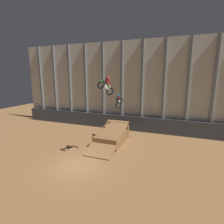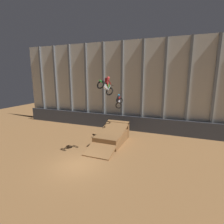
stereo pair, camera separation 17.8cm
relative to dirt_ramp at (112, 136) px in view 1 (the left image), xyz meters
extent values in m
plane|color=olive|center=(-0.74, -5.97, -0.69)|extent=(60.00, 60.00, 0.00)
cube|color=beige|center=(-0.74, 5.64, 5.25)|extent=(32.00, 0.12, 11.86)
cube|color=slate|center=(-14.56, 5.44, 5.25)|extent=(0.28, 0.28, 11.86)
cube|color=slate|center=(-11.79, 5.44, 5.25)|extent=(0.28, 0.28, 11.86)
cube|color=slate|center=(-9.03, 5.44, 5.25)|extent=(0.28, 0.28, 11.86)
cube|color=slate|center=(-6.27, 5.44, 5.25)|extent=(0.28, 0.28, 11.86)
cube|color=slate|center=(-3.50, 5.44, 5.25)|extent=(0.28, 0.28, 11.86)
cube|color=slate|center=(-0.74, 5.44, 5.25)|extent=(0.28, 0.28, 11.86)
cube|color=slate|center=(2.03, 5.44, 5.25)|extent=(0.28, 0.28, 11.86)
cube|color=slate|center=(4.79, 5.44, 5.25)|extent=(0.28, 0.28, 11.86)
cube|color=slate|center=(7.55, 5.44, 5.25)|extent=(0.28, 0.28, 11.86)
cube|color=slate|center=(10.32, 5.44, 5.25)|extent=(0.28, 0.28, 11.86)
cube|color=#383D47|center=(-0.74, 4.86, 0.31)|extent=(31.36, 0.20, 1.99)
cube|color=brown|center=(0.00, -0.08, -0.12)|extent=(2.65, 4.51, 1.14)
cube|color=brown|center=(0.00, 1.92, 0.26)|extent=(2.70, 0.50, 1.89)
cube|color=olive|center=(0.00, -1.05, 0.26)|extent=(2.70, 6.50, 2.08)
torus|color=black|center=(0.30, 1.24, 3.31)|extent=(0.86, 0.74, 0.67)
torus|color=black|center=(0.77, 0.16, 4.06)|extent=(0.86, 0.74, 0.67)
cube|color=#B7B7BC|center=(0.52, 0.72, 3.82)|extent=(0.40, 0.61, 0.52)
cube|color=red|center=(0.42, 0.95, 3.89)|extent=(0.38, 0.54, 0.44)
cube|color=black|center=(0.55, 0.65, 4.12)|extent=(0.36, 0.56, 0.40)
cube|color=red|center=(0.75, 0.21, 4.34)|extent=(0.26, 0.36, 0.24)
cylinder|color=#B7B7BC|center=(0.31, 1.22, 3.61)|extent=(0.24, 0.46, 0.36)
cylinder|color=black|center=(0.27, 1.31, 3.83)|extent=(0.40, 0.57, 0.04)
cube|color=black|center=(0.43, 0.94, 4.25)|extent=(0.38, 0.39, 0.53)
sphere|color=#2393CC|center=(0.32, 1.18, 4.47)|extent=(0.38, 0.43, 0.36)
cylinder|color=black|center=(0.35, 0.81, 4.00)|extent=(0.21, 0.28, 0.43)
cylinder|color=black|center=(0.57, 0.91, 4.00)|extent=(0.21, 0.28, 0.43)
cylinder|color=black|center=(0.20, 1.07, 4.14)|extent=(0.23, 0.38, 0.46)
cylinder|color=black|center=(0.49, 1.20, 4.14)|extent=(0.23, 0.38, 0.46)
torus|color=black|center=(0.99, -3.15, 5.29)|extent=(0.81, 0.58, 0.70)
torus|color=black|center=(0.71, -4.37, 5.92)|extent=(0.81, 0.58, 0.70)
cube|color=#B7B7BC|center=(0.85, -3.75, 5.73)|extent=(0.31, 0.62, 0.48)
cube|color=green|center=(0.90, -3.51, 5.84)|extent=(0.31, 0.53, 0.41)
cube|color=black|center=(0.83, -3.85, 6.03)|extent=(0.28, 0.58, 0.36)
cube|color=green|center=(0.72, -4.34, 6.20)|extent=(0.21, 0.37, 0.22)
cylinder|color=#B7B7BC|center=(0.98, -3.20, 5.58)|extent=(0.15, 0.45, 0.40)
cylinder|color=black|center=(0.99, -3.13, 5.82)|extent=(0.65, 0.20, 0.04)
cube|color=maroon|center=(0.90, -3.56, 6.19)|extent=(0.33, 0.31, 0.52)
sphere|color=red|center=(0.95, -3.33, 6.43)|extent=(0.33, 0.40, 0.35)
cylinder|color=maroon|center=(0.76, -3.59, 5.93)|extent=(0.17, 0.31, 0.42)
cylinder|color=maroon|center=(1.00, -3.64, 5.93)|extent=(0.17, 0.31, 0.42)
cylinder|color=maroon|center=(0.79, -3.30, 6.10)|extent=(0.17, 0.42, 0.43)
cylinder|color=maroon|center=(1.10, -3.37, 6.10)|extent=(0.17, 0.42, 0.43)
camera|label=1|loc=(6.65, -17.38, 6.60)|focal=28.00mm
camera|label=2|loc=(6.81, -17.31, 6.60)|focal=28.00mm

